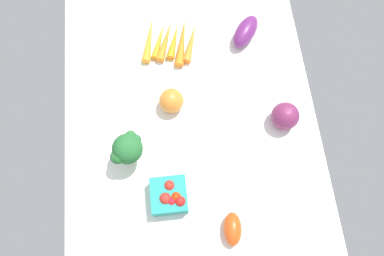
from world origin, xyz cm
name	(u,v)px	position (x,y,z in cm)	size (l,w,h in cm)	color
tablecloth	(192,131)	(0.00, 0.00, 1.00)	(104.00, 76.00, 2.00)	white
broccoli_head	(127,149)	(-6.36, 18.57, 10.21)	(9.01, 9.07, 12.79)	#A2C98A
eggplant	(246,31)	(30.44, -20.64, 5.04)	(12.55, 6.08, 6.08)	#652368
carrot_bunch	(171,41)	(30.65, 3.50, 3.42)	(19.37, 20.05, 2.98)	orange
berry_basket	(170,196)	(-19.42, 8.32, 5.35)	(9.88, 9.88, 7.03)	teal
heirloom_tomato_orange	(171,101)	(8.64, 5.24, 5.73)	(7.46, 7.46, 7.46)	orange
roma_tomato	(233,229)	(-29.97, -7.75, 4.46)	(8.94, 4.93, 4.93)	#CF4615
red_onion_near_basket	(285,117)	(-0.41, -27.46, 6.13)	(8.26, 8.26, 8.26)	#732751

